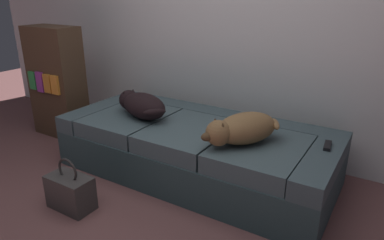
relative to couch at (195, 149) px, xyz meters
The scene contains 6 objects.
couch is the anchor object (origin of this frame).
dog_dark 0.57m from the couch, 169.20° to the right, with size 0.60×0.36×0.21m.
dog_tan 0.58m from the couch, 18.25° to the right, with size 0.46×0.58×0.21m.
tv_remote 1.01m from the couch, ahead, with size 0.04×0.15×0.02m, color black.
handbag 1.00m from the couch, 118.42° to the right, with size 0.32×0.18×0.38m.
bookshelf 1.67m from the couch, behind, with size 0.56×0.30×1.10m.
Camera 1 is at (1.33, -1.15, 1.43)m, focal length 32.84 mm.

